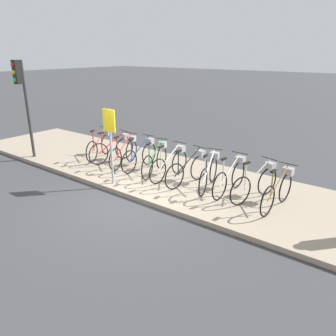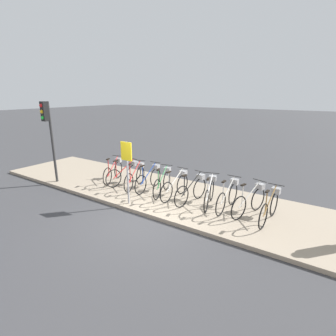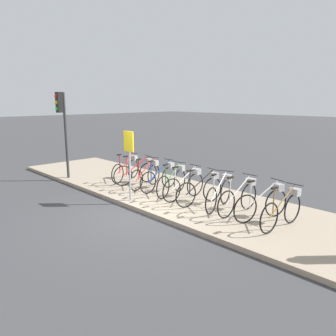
{
  "view_description": "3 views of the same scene",
  "coord_description": "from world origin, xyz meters",
  "px_view_note": "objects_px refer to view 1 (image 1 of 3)",
  "views": [
    {
      "loc": [
        5.39,
        -5.58,
        3.64
      ],
      "look_at": [
        0.53,
        0.79,
        0.78
      ],
      "focal_mm": 35.0,
      "sensor_mm": 36.0,
      "label": 1
    },
    {
      "loc": [
        4.57,
        -5.75,
        3.69
      ],
      "look_at": [
        -0.11,
        1.26,
        1.28
      ],
      "focal_mm": 28.0,
      "sensor_mm": 36.0,
      "label": 2
    },
    {
      "loc": [
        6.62,
        -5.45,
        3.1
      ],
      "look_at": [
        0.4,
        0.49,
        1.31
      ],
      "focal_mm": 35.0,
      "sensor_mm": 36.0,
      "label": 3
    }
  ],
  "objects_px": {
    "parked_bicycle_8": "(231,176)",
    "parked_bicycle_9": "(257,182)",
    "parked_bicycle_3": "(141,154)",
    "parked_bicycle_10": "(279,189)",
    "parked_bicycle_6": "(189,168)",
    "parked_bicycle_2": "(125,152)",
    "parked_bicycle_7": "(209,172)",
    "parked_bicycle_4": "(156,159)",
    "parked_bicycle_1": "(114,148)",
    "parked_bicycle_5": "(171,163)",
    "traffic_light": "(22,89)",
    "parked_bicycle_0": "(101,144)",
    "sign_post": "(110,134)"
  },
  "relations": [
    {
      "from": "parked_bicycle_4",
      "to": "parked_bicycle_5",
      "type": "xyz_separation_m",
      "value": [
        0.59,
        -0.03,
        0.0
      ]
    },
    {
      "from": "parked_bicycle_1",
      "to": "parked_bicycle_10",
      "type": "distance_m",
      "value": 5.65
    },
    {
      "from": "parked_bicycle_6",
      "to": "parked_bicycle_10",
      "type": "bearing_deg",
      "value": 0.52
    },
    {
      "from": "parked_bicycle_9",
      "to": "parked_bicycle_7",
      "type": "bearing_deg",
      "value": -176.29
    },
    {
      "from": "parked_bicycle_2",
      "to": "parked_bicycle_5",
      "type": "distance_m",
      "value": 1.87
    },
    {
      "from": "parked_bicycle_0",
      "to": "sign_post",
      "type": "height_order",
      "value": "sign_post"
    },
    {
      "from": "parked_bicycle_2",
      "to": "sign_post",
      "type": "relative_size",
      "value": 0.81
    },
    {
      "from": "parked_bicycle_9",
      "to": "sign_post",
      "type": "distance_m",
      "value": 4.03
    },
    {
      "from": "parked_bicycle_3",
      "to": "parked_bicycle_4",
      "type": "bearing_deg",
      "value": -6.27
    },
    {
      "from": "parked_bicycle_2",
      "to": "parked_bicycle_1",
      "type": "bearing_deg",
      "value": 172.56
    },
    {
      "from": "parked_bicycle_6",
      "to": "parked_bicycle_10",
      "type": "relative_size",
      "value": 0.99
    },
    {
      "from": "parked_bicycle_0",
      "to": "parked_bicycle_2",
      "type": "relative_size",
      "value": 0.98
    },
    {
      "from": "parked_bicycle_2",
      "to": "parked_bicycle_7",
      "type": "bearing_deg",
      "value": 0.49
    },
    {
      "from": "parked_bicycle_5",
      "to": "parked_bicycle_9",
      "type": "distance_m",
      "value": 2.59
    },
    {
      "from": "parked_bicycle_4",
      "to": "sign_post",
      "type": "xyz_separation_m",
      "value": [
        -0.44,
        -1.39,
        0.97
      ]
    },
    {
      "from": "parked_bicycle_7",
      "to": "parked_bicycle_1",
      "type": "bearing_deg",
      "value": 179.23
    },
    {
      "from": "parked_bicycle_9",
      "to": "parked_bicycle_4",
      "type": "bearing_deg",
      "value": -178.47
    },
    {
      "from": "traffic_light",
      "to": "sign_post",
      "type": "distance_m",
      "value": 4.17
    },
    {
      "from": "parked_bicycle_6",
      "to": "traffic_light",
      "type": "relative_size",
      "value": 0.53
    },
    {
      "from": "parked_bicycle_5",
      "to": "parked_bicycle_4",
      "type": "bearing_deg",
      "value": 176.94
    },
    {
      "from": "parked_bicycle_6",
      "to": "traffic_light",
      "type": "height_order",
      "value": "traffic_light"
    },
    {
      "from": "parked_bicycle_8",
      "to": "parked_bicycle_9",
      "type": "height_order",
      "value": "same"
    },
    {
      "from": "parked_bicycle_10",
      "to": "traffic_light",
      "type": "relative_size",
      "value": 0.53
    },
    {
      "from": "parked_bicycle_8",
      "to": "sign_post",
      "type": "xyz_separation_m",
      "value": [
        -2.92,
        -1.45,
        0.97
      ]
    },
    {
      "from": "parked_bicycle_9",
      "to": "parked_bicycle_10",
      "type": "relative_size",
      "value": 0.97
    },
    {
      "from": "parked_bicycle_1",
      "to": "traffic_light",
      "type": "xyz_separation_m",
      "value": [
        -2.64,
        -1.49,
        1.9
      ]
    },
    {
      "from": "parked_bicycle_3",
      "to": "parked_bicycle_9",
      "type": "height_order",
      "value": "same"
    },
    {
      "from": "parked_bicycle_1",
      "to": "parked_bicycle_10",
      "type": "bearing_deg",
      "value": -1.05
    },
    {
      "from": "parked_bicycle_1",
      "to": "parked_bicycle_4",
      "type": "xyz_separation_m",
      "value": [
        1.87,
        -0.05,
        0.0
      ]
    },
    {
      "from": "parked_bicycle_10",
      "to": "parked_bicycle_2",
      "type": "bearing_deg",
      "value": 179.7
    },
    {
      "from": "parked_bicycle_1",
      "to": "parked_bicycle_3",
      "type": "height_order",
      "value": "same"
    },
    {
      "from": "parked_bicycle_3",
      "to": "parked_bicycle_10",
      "type": "distance_m",
      "value": 4.45
    },
    {
      "from": "parked_bicycle_10",
      "to": "sign_post",
      "type": "bearing_deg",
      "value": -162.46
    },
    {
      "from": "parked_bicycle_9",
      "to": "parked_bicycle_10",
      "type": "height_order",
      "value": "same"
    },
    {
      "from": "parked_bicycle_10",
      "to": "parked_bicycle_9",
      "type": "bearing_deg",
      "value": 166.99
    },
    {
      "from": "parked_bicycle_0",
      "to": "parked_bicycle_10",
      "type": "relative_size",
      "value": 0.95
    },
    {
      "from": "parked_bicycle_0",
      "to": "parked_bicycle_8",
      "type": "relative_size",
      "value": 0.95
    },
    {
      "from": "parked_bicycle_4",
      "to": "parked_bicycle_9",
      "type": "xyz_separation_m",
      "value": [
        3.18,
        0.09,
        0.0
      ]
    },
    {
      "from": "parked_bicycle_1",
      "to": "parked_bicycle_2",
      "type": "distance_m",
      "value": 0.59
    },
    {
      "from": "parked_bicycle_2",
      "to": "parked_bicycle_3",
      "type": "distance_m",
      "value": 0.62
    },
    {
      "from": "parked_bicycle_4",
      "to": "parked_bicycle_5",
      "type": "relative_size",
      "value": 0.97
    },
    {
      "from": "parked_bicycle_3",
      "to": "parked_bicycle_4",
      "type": "xyz_separation_m",
      "value": [
        0.67,
        -0.07,
        0.0
      ]
    },
    {
      "from": "traffic_light",
      "to": "parked_bicycle_7",
      "type": "bearing_deg",
      "value": 12.75
    },
    {
      "from": "parked_bicycle_4",
      "to": "traffic_light",
      "type": "relative_size",
      "value": 0.52
    },
    {
      "from": "parked_bicycle_1",
      "to": "parked_bicycle_2",
      "type": "relative_size",
      "value": 1.01
    },
    {
      "from": "parked_bicycle_6",
      "to": "parked_bicycle_9",
      "type": "xyz_separation_m",
      "value": [
        1.91,
        0.16,
        0.0
      ]
    },
    {
      "from": "parked_bicycle_4",
      "to": "parked_bicycle_8",
      "type": "relative_size",
      "value": 0.97
    },
    {
      "from": "parked_bicycle_8",
      "to": "parked_bicycle_9",
      "type": "bearing_deg",
      "value": 1.81
    },
    {
      "from": "parked_bicycle_1",
      "to": "parked_bicycle_5",
      "type": "distance_m",
      "value": 2.46
    },
    {
      "from": "parked_bicycle_7",
      "to": "parked_bicycle_9",
      "type": "height_order",
      "value": "same"
    }
  ]
}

